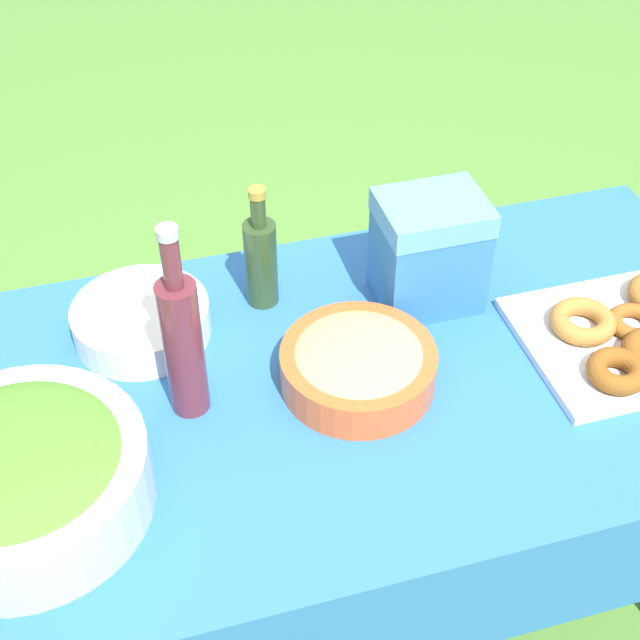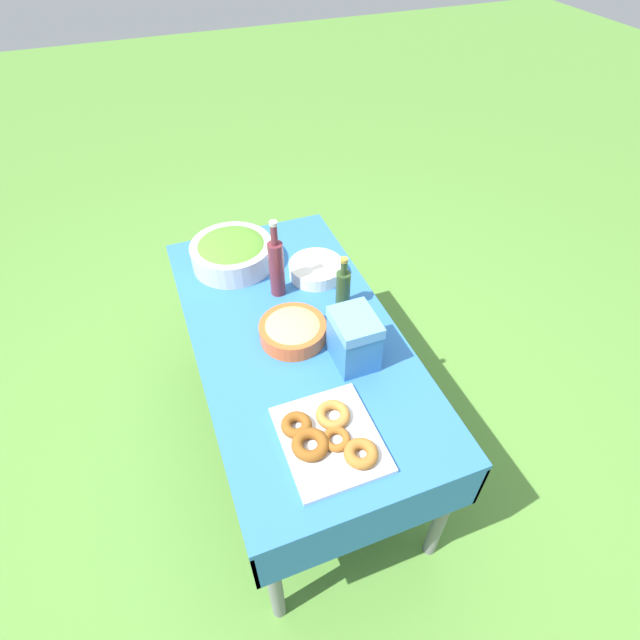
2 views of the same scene
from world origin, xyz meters
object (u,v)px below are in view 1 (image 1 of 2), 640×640
Objects in this scene: olive_oil_bottle at (261,259)px; cooler_box at (429,252)px; salad_bowl at (21,476)px; plate_stack at (142,320)px; wine_bottle at (183,342)px; donut_platter at (628,335)px; pasta_bowl at (358,364)px.

cooler_box is at bearing 164.89° from olive_oil_bottle.
cooler_box is at bearing -158.83° from salad_bowl.
plate_stack is 0.50m from cooler_box.
cooler_box is (-0.69, -0.27, 0.04)m from salad_bowl.
olive_oil_bottle reaches higher than plate_stack.
olive_oil_bottle is 0.69× the size of wine_bottle.
olive_oil_bottle is 0.28m from wine_bottle.
plate_stack is at bearing -5.06° from cooler_box.
pasta_bowl is at bearing -4.92° from donut_platter.
salad_bowl is at bearing 27.04° from wine_bottle.
plate_stack is 0.99× the size of olive_oil_bottle.
olive_oil_bottle reaches higher than donut_platter.
donut_platter is 0.82m from plate_stack.
salad_bowl is at bearing 21.17° from cooler_box.
plate_stack is at bearing 8.22° from olive_oil_bottle.
olive_oil_bottle is 1.13× the size of cooler_box.
cooler_box is (-0.49, 0.04, 0.07)m from plate_stack.
donut_platter is 1.68× the size of cooler_box.
cooler_box reaches higher than pasta_bowl.
pasta_bowl is at bearing 42.98° from cooler_box.
donut_platter is 0.63m from olive_oil_bottle.
donut_platter is 0.74m from wine_bottle.
olive_oil_bottle is 0.29m from cooler_box.
wine_bottle reaches higher than plate_stack.
donut_platter is at bearing 162.20° from plate_stack.
donut_platter is 1.50× the size of plate_stack.
pasta_bowl is at bearing 174.61° from wine_bottle.
pasta_bowl reaches higher than donut_platter.
pasta_bowl is 1.08× the size of plate_stack.
donut_platter is (-0.98, -0.06, -0.04)m from salad_bowl.
salad_bowl is at bearing 11.25° from pasta_bowl.
salad_bowl reaches higher than donut_platter.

